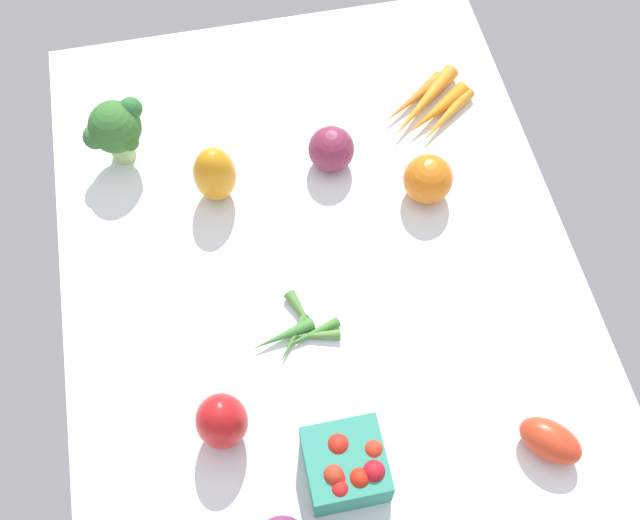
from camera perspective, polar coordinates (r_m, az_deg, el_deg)
tablecloth at (r=119.56cm, az=0.00°, el=-0.71°), size 104.00×76.00×2.00cm
broccoli_head at (r=128.34cm, az=-14.40°, el=9.06°), size 8.16×9.86×11.42cm
heirloom_tomato_orange at (r=123.64cm, az=7.71°, el=5.75°), size 7.64×7.64×7.64cm
bell_pepper_orange at (r=122.43cm, az=-7.53°, el=6.09°), size 8.55×8.55×10.35cm
carrot_bunch at (r=135.86cm, az=7.77°, el=10.78°), size 15.42×16.75×2.78cm
bell_pepper_red at (r=104.69cm, az=-7.02°, el=-11.36°), size 7.26×7.26×9.78cm
okra_pile at (r=113.07cm, az=-1.56°, el=-5.10°), size 11.11×13.15×1.81cm
berry_basket at (r=103.72cm, az=1.89°, el=-14.46°), size 9.99×9.99×7.36cm
roma_tomato at (r=109.76cm, az=16.12°, el=-12.29°), size 9.53×9.61×5.04cm
red_onion_center at (r=126.20cm, az=0.81°, el=7.92°), size 7.26×7.26×7.26cm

